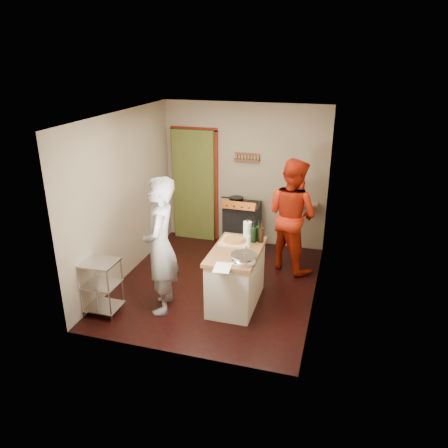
% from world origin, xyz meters
% --- Properties ---
extents(floor, '(3.50, 3.50, 0.00)m').
position_xyz_m(floor, '(0.00, 0.00, 0.00)').
color(floor, black).
rests_on(floor, ground).
extents(back_wall, '(3.00, 0.44, 2.60)m').
position_xyz_m(back_wall, '(-0.64, 1.78, 1.13)').
color(back_wall, tan).
rests_on(back_wall, ground).
extents(left_wall, '(0.04, 3.50, 2.60)m').
position_xyz_m(left_wall, '(-1.50, 0.00, 1.30)').
color(left_wall, tan).
rests_on(left_wall, ground).
extents(right_wall, '(0.04, 3.50, 2.60)m').
position_xyz_m(right_wall, '(1.50, 0.00, 1.30)').
color(right_wall, tan).
rests_on(right_wall, ground).
extents(ceiling, '(3.00, 3.50, 0.02)m').
position_xyz_m(ceiling, '(0.00, 0.00, 2.61)').
color(ceiling, white).
rests_on(ceiling, back_wall).
extents(stove, '(0.60, 0.63, 1.00)m').
position_xyz_m(stove, '(0.05, 1.42, 0.45)').
color(stove, black).
rests_on(stove, ground).
extents(wire_shelving, '(0.48, 0.40, 0.80)m').
position_xyz_m(wire_shelving, '(-1.28, -1.20, 0.44)').
color(wire_shelving, silver).
rests_on(wire_shelving, ground).
extents(island, '(0.70, 1.29, 1.16)m').
position_xyz_m(island, '(0.43, -0.44, 0.45)').
color(island, beige).
rests_on(island, ground).
extents(person_stripe, '(0.63, 0.80, 1.93)m').
position_xyz_m(person_stripe, '(-0.52, -0.86, 0.96)').
color(person_stripe, '#9F9FA3').
rests_on(person_stripe, ground).
extents(person_red, '(1.15, 1.08, 1.87)m').
position_xyz_m(person_red, '(1.00, 0.91, 0.94)').
color(person_red, '#B0210B').
rests_on(person_red, ground).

